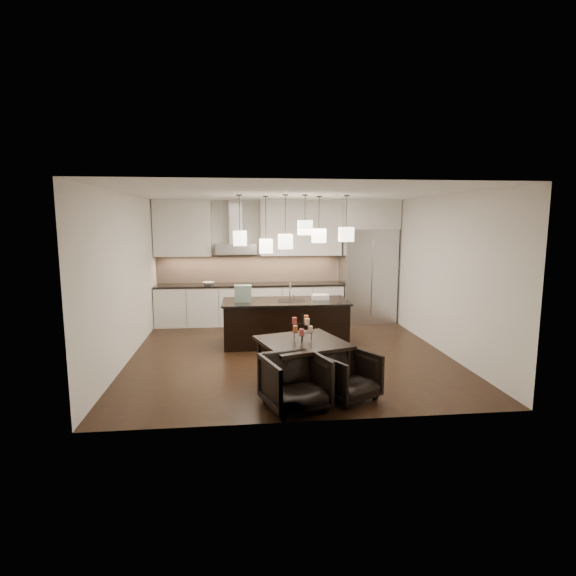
{
  "coord_description": "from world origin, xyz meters",
  "views": [
    {
      "loc": [
        -0.87,
        -7.7,
        2.36
      ],
      "look_at": [
        0.0,
        0.2,
        1.15
      ],
      "focal_mm": 28.0,
      "sensor_mm": 36.0,
      "label": 1
    }
  ],
  "objects": [
    {
      "name": "food_container",
      "position": [
        0.68,
        0.69,
        0.89
      ],
      "size": [
        0.32,
        0.23,
        0.09
      ],
      "primitive_type": "cube",
      "rotation": [
        0.0,
        0.0,
        -0.02
      ],
      "color": "silver",
      "rests_on": "island_top"
    },
    {
      "name": "candle_f",
      "position": [
        0.06,
        -1.7,
        0.96
      ],
      "size": [
        0.08,
        0.08,
        0.09
      ],
      "primitive_type": "cylinder",
      "rotation": [
        0.0,
        0.0,
        0.31
      ],
      "color": "beige",
      "rests_on": "candelabra"
    },
    {
      "name": "lower_cabinets",
      "position": [
        -0.62,
        2.43,
        0.44
      ],
      "size": [
        4.21,
        0.62,
        0.88
      ],
      "primitive_type": "cube",
      "color": "silver",
      "rests_on": "floor"
    },
    {
      "name": "fridge_panel",
      "position": [
        2.1,
        2.38,
        2.47
      ],
      "size": [
        1.26,
        0.72,
        0.65
      ],
      "primitive_type": "cube",
      "color": "silver",
      "rests_on": "refrigerator"
    },
    {
      "name": "dining_table",
      "position": [
        0.01,
        -1.6,
        0.33
      ],
      "size": [
        1.39,
        1.39,
        0.66
      ],
      "primitive_type": null,
      "rotation": [
        0.0,
        0.0,
        0.31
      ],
      "color": "black",
      "rests_on": "floor"
    },
    {
      "name": "candelabra",
      "position": [
        0.01,
        -1.6,
        0.86
      ],
      "size": [
        0.4,
        0.4,
        0.39
      ],
      "primitive_type": null,
      "rotation": [
        0.0,
        0.0,
        0.31
      ],
      "color": "black",
      "rests_on": "dining_table"
    },
    {
      "name": "hood_chimney",
      "position": [
        -0.93,
        2.59,
        2.32
      ],
      "size": [
        0.3,
        0.28,
        0.96
      ],
      "primitive_type": "cube",
      "color": "#B7B7BA",
      "rests_on": "hood_canopy"
    },
    {
      "name": "candle_b",
      "position": [
        -0.08,
        -1.51,
        0.82
      ],
      "size": [
        0.08,
        0.08,
        0.09
      ],
      "primitive_type": "cylinder",
      "rotation": [
        0.0,
        0.0,
        0.31
      ],
      "color": "orange",
      "rests_on": "candelabra"
    },
    {
      "name": "candle_c",
      "position": [
        -0.02,
        -1.72,
        0.82
      ],
      "size": [
        0.08,
        0.08,
        0.09
      ],
      "primitive_type": "cylinder",
      "rotation": [
        0.0,
        0.0,
        0.31
      ],
      "color": "#A63937",
      "rests_on": "candelabra"
    },
    {
      "name": "upper_cab_right",
      "position": [
        0.55,
        2.57,
        2.17
      ],
      "size": [
        1.85,
        0.35,
        1.25
      ],
      "primitive_type": "cube",
      "color": "silver",
      "rests_on": "wall_back"
    },
    {
      "name": "armchair_right",
      "position": [
        0.55,
        -2.12,
        0.31
      ],
      "size": [
        0.92,
        0.93,
        0.63
      ],
      "primitive_type": "imported",
      "rotation": [
        0.0,
        0.0,
        0.52
      ],
      "color": "black",
      "rests_on": "floor"
    },
    {
      "name": "countertop",
      "position": [
        -0.62,
        2.43,
        0.9
      ],
      "size": [
        4.21,
        0.66,
        0.04
      ],
      "primitive_type": "cube",
      "color": "black",
      "rests_on": "lower_cabinets"
    },
    {
      "name": "pendant_f",
      "position": [
        -0.04,
        0.27,
        1.98
      ],
      "size": [
        0.24,
        0.24,
        0.26
      ],
      "primitive_type": "cube",
      "color": "white",
      "rests_on": "ceiling"
    },
    {
      "name": "candle_d",
      "position": [
        0.08,
        -1.49,
        0.96
      ],
      "size": [
        0.08,
        0.08,
        0.09
      ],
      "primitive_type": "cylinder",
      "rotation": [
        0.0,
        0.0,
        0.31
      ],
      "color": "orange",
      "rests_on": "candelabra"
    },
    {
      "name": "backsplash",
      "position": [
        -0.62,
        2.73,
        1.24
      ],
      "size": [
        4.21,
        0.02,
        0.63
      ],
      "primitive_type": "cube",
      "color": "tan",
      "rests_on": "countertop"
    },
    {
      "name": "pendant_d",
      "position": [
        0.64,
        0.7,
        2.06
      ],
      "size": [
        0.24,
        0.24,
        0.26
      ],
      "primitive_type": "cube",
      "color": "white",
      "rests_on": "ceiling"
    },
    {
      "name": "tote_bag",
      "position": [
        -0.8,
        0.58,
        1.0
      ],
      "size": [
        0.32,
        0.17,
        0.31
      ],
      "primitive_type": "cube",
      "rotation": [
        0.0,
        0.0,
        -0.02
      ],
      "color": "#1B4B34",
      "rests_on": "island_top"
    },
    {
      "name": "hood_canopy",
      "position": [
        -0.93,
        2.48,
        1.72
      ],
      "size": [
        0.9,
        0.52,
        0.24
      ],
      "primitive_type": "cube",
      "color": "#B7B7BA",
      "rests_on": "wall_back"
    },
    {
      "name": "candle_e",
      "position": [
        -0.11,
        -1.61,
        0.96
      ],
      "size": [
        0.08,
        0.08,
        0.09
      ],
      "primitive_type": "cylinder",
      "rotation": [
        0.0,
        0.0,
        0.31
      ],
      "color": "#A63937",
      "rests_on": "candelabra"
    },
    {
      "name": "island_top",
      "position": [
        -0.0,
        0.62,
        0.83
      ],
      "size": [
        2.39,
        1.03,
        0.04
      ],
      "primitive_type": "cube",
      "rotation": [
        0.0,
        0.0,
        -0.02
      ],
      "color": "black",
      "rests_on": "island_body"
    },
    {
      "name": "fruit_bowl",
      "position": [
        -1.55,
        2.38,
        0.95
      ],
      "size": [
        0.33,
        0.33,
        0.06
      ],
      "primitive_type": "imported",
      "rotation": [
        0.0,
        0.0,
        -0.33
      ],
      "color": "silver",
      "rests_on": "countertop"
    },
    {
      "name": "faucet",
      "position": [
        0.09,
        0.71,
        1.02
      ],
      "size": [
        0.1,
        0.22,
        0.35
      ],
      "primitive_type": null,
      "rotation": [
        0.0,
        0.0,
        -0.02
      ],
      "color": "silver",
      "rests_on": "island_top"
    },
    {
      "name": "pendant_a",
      "position": [
        -0.84,
        0.43,
        2.03
      ],
      "size": [
        0.24,
        0.24,
        0.26
      ],
      "primitive_type": "cube",
      "color": "white",
      "rests_on": "ceiling"
    },
    {
      "name": "refrigerator",
      "position": [
        2.1,
        2.38,
        1.07
      ],
      "size": [
        1.2,
        0.72,
        2.15
      ],
      "primitive_type": "cube",
      "color": "#B7B7BA",
      "rests_on": "floor"
    },
    {
      "name": "pendant_c",
      "position": [
        0.32,
        0.3,
        2.22
      ],
      "size": [
        0.24,
        0.24,
        0.26
      ],
      "primitive_type": "cube",
      "color": "white",
      "rests_on": "ceiling"
    },
    {
      "name": "wall_front",
      "position": [
        0.0,
        -2.76,
        1.4
      ],
      "size": [
        5.5,
        0.02,
        2.8
      ],
      "primitive_type": "cube",
      "color": "silver",
      "rests_on": "ground"
    },
    {
      "name": "ceiling",
      "position": [
        0.0,
        0.0,
        2.81
      ],
      "size": [
        5.5,
        5.5,
        0.02
      ],
      "primitive_type": "cube",
      "color": "white",
      "rests_on": "wall_back"
    },
    {
      "name": "island_body",
      "position": [
        -0.0,
        0.62,
        0.4
      ],
      "size": [
        2.31,
        0.96,
        0.81
      ],
      "primitive_type": "cube",
      "rotation": [
        0.0,
        0.0,
        -0.02
      ],
      "color": "black",
      "rests_on": "floor"
    },
    {
      "name": "candle_a",
      "position": [
        0.13,
        -1.56,
        0.82
      ],
      "size": [
        0.08,
        0.08,
        0.09
      ],
      "primitive_type": "cylinder",
      "rotation": [
        0.0,
        0.0,
        0.31
      ],
      "color": "beige",
      "rests_on": "candelabra"
    },
    {
      "name": "upper_cab_left",
      "position": [
        -2.1,
        2.57,
        2.17
      ],
      "size": [
        1.25,
        0.35,
        1.25
      ],
      "primitive_type": "cube",
      "color": "silver",
      "rests_on": "wall_back"
    },
    {
      "name": "wall_back",
      "position": [
        0.0,
        2.76,
        1.4
      ],
      "size": [
        5.5,
        0.02,
        2.8
      ],
      "primitive_type": "cube",
      "color": "silver",
      "rests_on": "ground"
    },
    {
      "name": "floor",
      "position": [
        0.0,
        0.0,
        -0.01
      ],
      "size": [
        5.5,
        5.5,
        0.02
      ],
      "primitive_type": "cube",
      "color": "black",
      "rests_on": "ground"
    },
    {
      "name": "armchair_left",
      "position": [
        -0.19,
        -2.36,
        0.34
      ],
      "size": [
        0.93,
        0.94,
        0.69
      ],
      "primitive_type": "imported",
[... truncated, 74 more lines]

